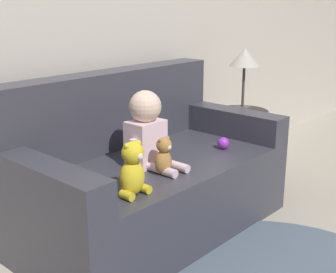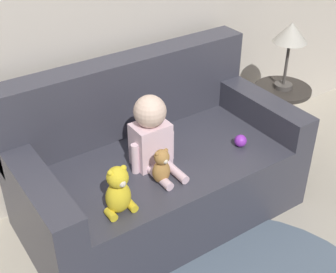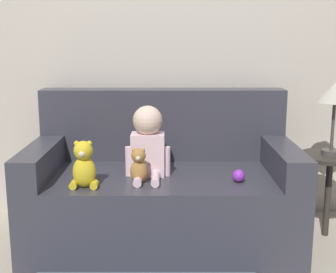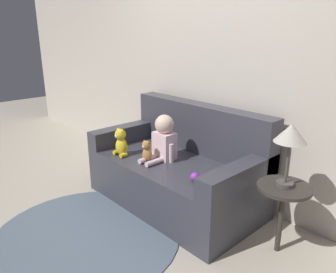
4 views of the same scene
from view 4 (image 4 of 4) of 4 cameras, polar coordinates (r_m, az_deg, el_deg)
ground_plane at (r=3.21m, az=1.04°, el=-11.35°), size 12.00×12.00×0.00m
wall_back at (r=3.19m, az=8.09°, el=12.90°), size 8.00×0.05×2.60m
couch at (r=3.11m, az=1.86°, el=-5.89°), size 1.61×0.87×0.91m
person_baby at (r=2.98m, az=-0.78°, el=-0.39°), size 0.27×0.35×0.42m
teddy_bear_brown at (r=2.94m, az=-3.70°, el=-2.61°), size 0.10×0.09×0.20m
plush_toy_side at (r=3.11m, az=-8.18°, el=-1.13°), size 0.15×0.12×0.26m
toy_ball at (r=2.60m, az=4.69°, el=-7.05°), size 0.07×0.07×0.07m
floor_rug at (r=2.82m, az=-14.07°, el=-16.42°), size 1.50×1.50×0.01m
side_table at (r=2.39m, az=20.11°, el=-3.94°), size 0.38×0.38×0.99m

